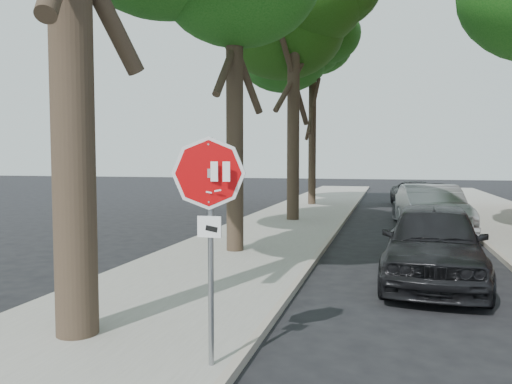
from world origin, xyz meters
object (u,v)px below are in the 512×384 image
tree_mid_b (294,17)px  tree_far (313,69)px  car_c (421,201)px  car_d (415,194)px  car_b (431,210)px  stop_sign (210,206)px  car_a (433,242)px

tree_mid_b → tree_far: (-0.30, 6.99, -0.78)m
car_c → car_d: size_ratio=1.03×
tree_mid_b → car_b: bearing=-23.8°
stop_sign → car_a: (2.82, 5.28, -1.14)m
tree_mid_b → car_a: size_ratio=2.18×
stop_sign → tree_far: bearing=95.5°
stop_sign → tree_mid_b: tree_mid_b is taller
tree_mid_b → tree_far: bearing=92.4°
stop_sign → tree_far: 21.88m
car_a → car_d: bearing=92.0°
car_c → stop_sign: bearing=-93.8°
stop_sign → tree_mid_b: 15.48m
car_b → car_c: 5.24m
car_a → stop_sign: bearing=-114.4°
tree_mid_b → car_c: (5.02, 3.02, -7.28)m
tree_far → car_d: size_ratio=1.95×
tree_mid_b → car_c: size_ratio=2.11×
tree_far → car_a: size_ratio=1.96×
tree_mid_b → tree_far: size_ratio=1.11×
tree_far → car_c: tree_far is taller
stop_sign → tree_mid_b: size_ratio=0.25×
car_c → car_d: bearing=97.0°
tree_far → car_a: tree_far is taller
car_a → car_d: (0.48, 17.04, -0.14)m
stop_sign → car_b: (3.30, 11.93, -1.13)m
stop_sign → car_c: size_ratio=0.53×
stop_sign → tree_mid_b: bearing=96.9°
car_a → tree_mid_b: bearing=120.8°
car_b → car_c: car_b is taller
tree_far → car_d: 8.52m
tree_mid_b → tree_far: tree_mid_b is taller
car_b → car_c: (-0.01, 5.24, -0.10)m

